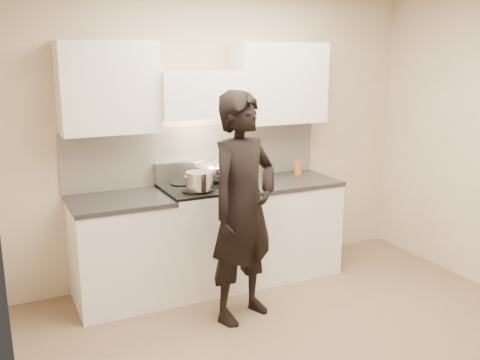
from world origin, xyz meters
name	(u,v)px	position (x,y,z in m)	size (l,w,h in m)	color
ground_plane	(320,351)	(0.00, 0.00, 0.00)	(4.00, 4.00, 0.00)	#7E654A
room_shell	(292,126)	(-0.06, 0.37, 1.60)	(4.04, 3.54, 2.70)	beige
stove	(206,236)	(-0.30, 1.42, 0.47)	(0.76, 0.65, 0.96)	white
counter_right	(285,225)	(0.53, 1.43, 0.46)	(0.92, 0.67, 0.92)	white
counter_left	(122,251)	(-1.08, 1.43, 0.46)	(0.82, 0.67, 0.92)	white
wok	(215,170)	(-0.17, 1.52, 1.06)	(0.38, 0.47, 0.30)	silver
stock_pot	(199,181)	(-0.41, 1.28, 1.04)	(0.32, 0.30, 0.16)	silver
utensil_crock	(256,168)	(0.31, 1.62, 1.01)	(0.11, 0.11, 0.30)	#B5B5B5
spice_jar	(269,173)	(0.42, 1.57, 0.96)	(0.04, 0.04, 0.08)	#C47605
oil_glass	(298,168)	(0.76, 1.57, 0.99)	(0.08, 0.08, 0.14)	#AD6120
person	(243,208)	(-0.26, 0.74, 0.92)	(0.67, 0.44, 1.83)	black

